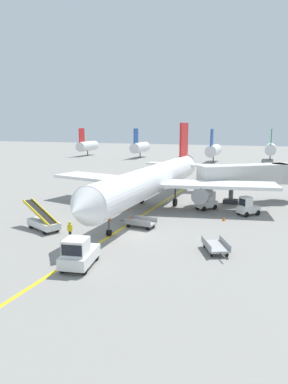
% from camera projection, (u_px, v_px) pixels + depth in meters
% --- Properties ---
extents(ground_plane, '(300.00, 300.00, 0.00)m').
position_uv_depth(ground_plane, '(132.00, 234.00, 32.39)').
color(ground_plane, gray).
extents(taxi_line_yellow, '(2.13, 79.99, 0.01)m').
position_uv_depth(taxi_line_yellow, '(137.00, 219.00, 37.48)').
color(taxi_line_yellow, yellow).
rests_on(taxi_line_yellow, ground).
extents(airliner, '(28.60, 35.26, 10.10)m').
position_uv_depth(airliner, '(154.00, 179.00, 42.17)').
color(airliner, white).
rests_on(airliner, ground).
extents(jet_bridge, '(11.94, 9.36, 4.85)m').
position_uv_depth(jet_bridge, '(254.00, 175.00, 45.09)').
color(jet_bridge, beige).
rests_on(jet_bridge, ground).
extents(pushback_tug, '(2.47, 3.87, 2.20)m').
position_uv_depth(pushback_tug, '(79.00, 254.00, 24.56)').
color(pushback_tug, silver).
rests_on(pushback_tug, ground).
extents(baggage_tug_near_wing, '(2.58, 2.65, 2.10)m').
position_uv_depth(baggage_tug_near_wing, '(247.00, 207.00, 38.81)').
color(baggage_tug_near_wing, silver).
rests_on(baggage_tug_near_wing, ground).
extents(baggage_tug_by_cargo_door, '(2.53, 2.68, 2.10)m').
position_uv_depth(baggage_tug_by_cargo_door, '(207.00, 201.00, 41.65)').
color(baggage_tug_by_cargo_door, silver).
rests_on(baggage_tug_by_cargo_door, ground).
extents(belt_loader_forward_hold, '(3.88, 4.82, 2.59)m').
position_uv_depth(belt_loader_forward_hold, '(93.00, 205.00, 40.55)').
color(belt_loader_forward_hold, silver).
rests_on(belt_loader_forward_hold, ground).
extents(belt_loader_aft_hold, '(5.05, 3.30, 2.59)m').
position_uv_depth(belt_loader_aft_hold, '(43.00, 222.00, 33.47)').
color(belt_loader_aft_hold, silver).
rests_on(belt_loader_aft_hold, ground).
extents(baggage_cart_loaded, '(3.83, 1.89, 0.94)m').
position_uv_depth(baggage_cart_loaded, '(141.00, 223.00, 34.31)').
color(baggage_cart_loaded, '#A5A5A8').
rests_on(baggage_cart_loaded, ground).
extents(baggage_cart_empty_trailing, '(2.59, 3.74, 0.94)m').
position_uv_depth(baggage_cart_empty_trailing, '(216.00, 246.00, 27.64)').
color(baggage_cart_empty_trailing, '#A5A5A8').
rests_on(baggage_cart_empty_trailing, ground).
extents(ground_crew_marshaller, '(0.36, 0.24, 1.70)m').
position_uv_depth(ground_crew_marshaller, '(70.00, 230.00, 30.25)').
color(ground_crew_marshaller, '#26262D').
rests_on(ground_crew_marshaller, ground).
extents(safety_cone_nose_left, '(0.36, 0.36, 0.44)m').
position_uv_depth(safety_cone_nose_left, '(103.00, 199.00, 46.40)').
color(safety_cone_nose_left, orange).
rests_on(safety_cone_nose_left, ground).
extents(safety_cone_nose_right, '(0.36, 0.36, 0.44)m').
position_uv_depth(safety_cone_nose_right, '(128.00, 208.00, 41.51)').
color(safety_cone_nose_right, orange).
rests_on(safety_cone_nose_right, ground).
extents(safety_cone_wingtip_left, '(0.36, 0.36, 0.44)m').
position_uv_depth(safety_cone_wingtip_left, '(224.00, 219.00, 36.73)').
color(safety_cone_wingtip_left, orange).
rests_on(safety_cone_wingtip_left, ground).
extents(safety_cone_wingtip_right, '(0.36, 0.36, 0.44)m').
position_uv_depth(safety_cone_wingtip_right, '(130.00, 218.00, 37.01)').
color(safety_cone_wingtip_right, orange).
rests_on(safety_cone_wingtip_right, ground).
extents(safety_cone_tail_area, '(0.36, 0.36, 0.44)m').
position_uv_depth(safety_cone_tail_area, '(110.00, 219.00, 36.60)').
color(safety_cone_tail_area, orange).
rests_on(safety_cone_tail_area, ground).
extents(distant_aircraft_far_left, '(3.00, 10.10, 8.80)m').
position_uv_depth(distant_aircraft_far_left, '(87.00, 146.00, 114.99)').
color(distant_aircraft_far_left, silver).
rests_on(distant_aircraft_far_left, ground).
extents(distant_aircraft_mid_left, '(3.00, 10.10, 8.80)m').
position_uv_depth(distant_aircraft_mid_left, '(140.00, 147.00, 107.60)').
color(distant_aircraft_mid_left, silver).
rests_on(distant_aircraft_mid_left, ground).
extents(distant_aircraft_mid_right, '(3.00, 10.10, 8.80)m').
position_uv_depth(distant_aircraft_mid_right, '(213.00, 150.00, 94.35)').
color(distant_aircraft_mid_right, silver).
rests_on(distant_aircraft_mid_right, ground).
extents(distant_aircraft_far_right, '(3.00, 10.10, 8.80)m').
position_uv_depth(distant_aircraft_far_right, '(271.00, 149.00, 100.19)').
color(distant_aircraft_far_right, silver).
rests_on(distant_aircraft_far_right, ground).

